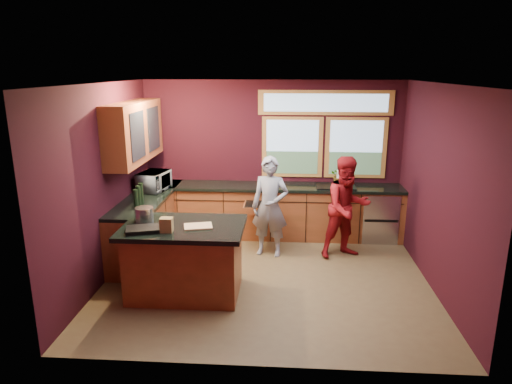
# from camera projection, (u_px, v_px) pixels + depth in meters

# --- Properties ---
(floor) EXTENTS (4.50, 4.50, 0.00)m
(floor) POSITION_uv_depth(u_px,v_px,m) (267.00, 278.00, 6.49)
(floor) COLOR brown
(floor) RESTS_ON ground
(room_shell) EXTENTS (4.52, 4.02, 2.71)m
(room_shell) POSITION_uv_depth(u_px,v_px,m) (226.00, 149.00, 6.37)
(room_shell) COLOR black
(room_shell) RESTS_ON ground
(back_counter) EXTENTS (4.50, 0.64, 0.93)m
(back_counter) POSITION_uv_depth(u_px,v_px,m) (282.00, 211.00, 7.99)
(back_counter) COLOR brown
(back_counter) RESTS_ON floor
(left_counter) EXTENTS (0.64, 2.30, 0.93)m
(left_counter) POSITION_uv_depth(u_px,v_px,m) (148.00, 224.00, 7.32)
(left_counter) COLOR brown
(left_counter) RESTS_ON floor
(island) EXTENTS (1.55, 1.05, 0.95)m
(island) POSITION_uv_depth(u_px,v_px,m) (185.00, 259.00, 5.95)
(island) COLOR brown
(island) RESTS_ON floor
(person_grey) EXTENTS (0.64, 0.48, 1.59)m
(person_grey) POSITION_uv_depth(u_px,v_px,m) (270.00, 207.00, 7.12)
(person_grey) COLOR slate
(person_grey) RESTS_ON floor
(person_red) EXTENTS (0.95, 0.86, 1.60)m
(person_red) POSITION_uv_depth(u_px,v_px,m) (347.00, 208.00, 7.05)
(person_red) COLOR maroon
(person_red) RESTS_ON floor
(microwave) EXTENTS (0.48, 0.63, 0.32)m
(microwave) POSITION_uv_depth(u_px,v_px,m) (154.00, 181.00, 7.51)
(microwave) COLOR #999999
(microwave) RESTS_ON left_counter
(potted_plant) EXTENTS (0.32, 0.28, 0.36)m
(potted_plant) POSITION_uv_depth(u_px,v_px,m) (340.00, 176.00, 7.81)
(potted_plant) COLOR #999999
(potted_plant) RESTS_ON back_counter
(paper_towel) EXTENTS (0.12, 0.12, 0.28)m
(paper_towel) POSITION_uv_depth(u_px,v_px,m) (340.00, 178.00, 7.77)
(paper_towel) COLOR silver
(paper_towel) RESTS_ON back_counter
(cutting_board) EXTENTS (0.40, 0.33, 0.02)m
(cutting_board) POSITION_uv_depth(u_px,v_px,m) (198.00, 226.00, 5.76)
(cutting_board) COLOR tan
(cutting_board) RESTS_ON island
(stock_pot) EXTENTS (0.24, 0.24, 0.18)m
(stock_pot) POSITION_uv_depth(u_px,v_px,m) (144.00, 214.00, 5.98)
(stock_pot) COLOR silver
(stock_pot) RESTS_ON island
(paper_bag) EXTENTS (0.15, 0.12, 0.18)m
(paper_bag) POSITION_uv_depth(u_px,v_px,m) (166.00, 225.00, 5.57)
(paper_bag) COLOR brown
(paper_bag) RESTS_ON island
(black_tray) EXTENTS (0.46, 0.39, 0.05)m
(black_tray) POSITION_uv_depth(u_px,v_px,m) (143.00, 229.00, 5.61)
(black_tray) COLOR black
(black_tray) RESTS_ON island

